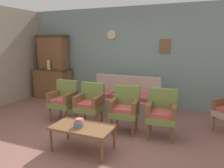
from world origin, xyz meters
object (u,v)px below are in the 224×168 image
at_px(armchair_near_cabinet, 64,98).
at_px(armchair_row_middle, 162,111).
at_px(armchair_by_doorway, 125,107).
at_px(coffee_table, 83,129).
at_px(book_stack_on_table, 79,123).
at_px(floral_couch, 124,100).
at_px(side_cabinet, 53,83).
at_px(vase_on_cabinet, 49,65).
at_px(armchair_near_couch_end, 90,102).

bearing_deg(armchair_near_cabinet, armchair_row_middle, -1.34).
height_order(armchair_by_doorway, coffee_table, armchair_by_doorway).
height_order(armchair_near_cabinet, book_stack_on_table, armchair_near_cabinet).
height_order(floral_couch, armchair_near_cabinet, same).
height_order(armchair_near_cabinet, coffee_table, armchair_near_cabinet).
bearing_deg(side_cabinet, armchair_near_cabinet, -45.57).
bearing_deg(armchair_row_middle, coffee_table, -137.22).
bearing_deg(book_stack_on_table, armchair_row_middle, 43.27).
height_order(floral_couch, armchair_row_middle, same).
relative_size(vase_on_cabinet, book_stack_on_table, 1.91).
distance_m(armchair_near_couch_end, armchair_by_doorway, 0.80).
distance_m(side_cabinet, coffee_table, 3.62).
xyz_separation_m(armchair_near_cabinet, armchair_row_middle, (2.21, -0.05, 0.00)).
xyz_separation_m(floral_couch, coffee_table, (0.01, -2.07, 0.05)).
bearing_deg(armchair_near_couch_end, armchair_row_middle, -0.66).
distance_m(armchair_near_cabinet, armchair_by_doorway, 1.49).
bearing_deg(coffee_table, armchair_near_couch_end, 112.15).
relative_size(side_cabinet, coffee_table, 1.16).
distance_m(floral_couch, armchair_near_cabinet, 1.49).
relative_size(armchair_near_couch_end, coffee_table, 0.90).
relative_size(armchair_row_middle, coffee_table, 0.90).
relative_size(side_cabinet, vase_on_cabinet, 3.94).
distance_m(side_cabinet, book_stack_on_table, 3.63).
bearing_deg(coffee_table, side_cabinet, 135.16).
distance_m(armchair_near_couch_end, book_stack_on_table, 1.15).
distance_m(armchair_near_couch_end, coffee_table, 1.12).
height_order(vase_on_cabinet, armchair_near_cabinet, vase_on_cabinet).
distance_m(armchair_near_cabinet, book_stack_on_table, 1.55).
height_order(vase_on_cabinet, armchair_near_couch_end, vase_on_cabinet).
bearing_deg(book_stack_on_table, armchair_near_couch_end, 109.41).
height_order(armchair_near_couch_end, coffee_table, armchair_near_couch_end).
bearing_deg(floral_couch, coffee_table, -89.61).
relative_size(side_cabinet, armchair_near_couch_end, 1.28).
bearing_deg(vase_on_cabinet, armchair_near_cabinet, -42.24).
bearing_deg(side_cabinet, armchair_near_couch_end, -35.27).
relative_size(side_cabinet, floral_couch, 0.67).
bearing_deg(book_stack_on_table, armchair_by_doorway, 68.55).
height_order(armchair_near_cabinet, armchair_near_couch_end, same).
relative_size(side_cabinet, armchair_row_middle, 1.28).
height_order(floral_couch, book_stack_on_table, floral_couch).
xyz_separation_m(floral_couch, armchair_row_middle, (1.11, -1.05, 0.17)).
bearing_deg(vase_on_cabinet, armchair_row_middle, -20.32).
xyz_separation_m(vase_on_cabinet, armchair_by_doorway, (2.92, -1.35, -0.58)).
relative_size(vase_on_cabinet, armchair_by_doorway, 0.33).
height_order(armchair_near_cabinet, armchair_by_doorway, same).
xyz_separation_m(armchair_near_couch_end, armchair_row_middle, (1.52, -0.02, 0.00)).
xyz_separation_m(coffee_table, book_stack_on_table, (-0.04, -0.05, 0.11)).
bearing_deg(armchair_near_couch_end, armchair_by_doorway, -1.58).
distance_m(side_cabinet, armchair_by_doorway, 3.32).
bearing_deg(armchair_by_doorway, armchair_near_couch_end, 178.42).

